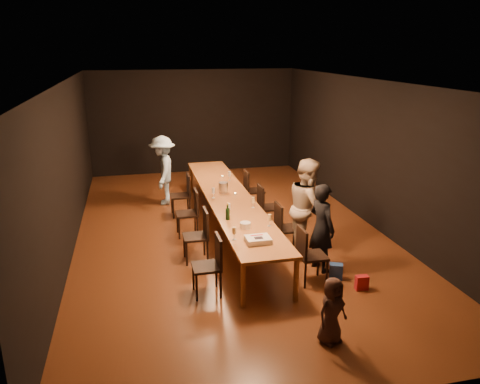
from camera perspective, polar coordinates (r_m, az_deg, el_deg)
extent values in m
plane|color=#3F210F|center=(9.61, -1.34, -4.81)|extent=(10.00, 10.00, 0.00)
cube|color=black|center=(14.00, -5.65, 8.52)|extent=(6.00, 0.04, 3.00)
cube|color=black|center=(4.65, 11.53, -10.16)|extent=(6.00, 0.04, 3.00)
cube|color=black|center=(9.05, -20.35, 2.68)|extent=(0.04, 10.00, 3.00)
cube|color=black|center=(10.18, 15.41, 4.67)|extent=(0.04, 10.00, 3.00)
cube|color=silver|center=(8.93, -1.48, 13.33)|extent=(6.00, 10.00, 0.04)
cube|color=#99552C|center=(9.37, -1.37, -0.69)|extent=(0.90, 6.00, 0.05)
cylinder|color=#99552C|center=(6.82, 0.40, -11.31)|extent=(0.08, 0.08, 0.70)
cylinder|color=#99552C|center=(7.03, 6.86, -10.52)|extent=(0.08, 0.08, 0.70)
cylinder|color=#99552C|center=(12.15, -6.02, 1.61)|extent=(0.08, 0.08, 0.70)
cylinder|color=#99552C|center=(12.27, -2.31, 1.85)|extent=(0.08, 0.08, 0.70)
imported|color=black|center=(7.87, 9.93, -4.29)|extent=(0.51, 0.63, 1.51)
imported|color=tan|center=(8.39, 8.27, -1.88)|extent=(0.86, 1.00, 1.77)
imported|color=#9CCAF2|center=(11.20, -9.38, 2.61)|extent=(0.74, 1.13, 1.64)
imported|color=#3E2923|center=(6.17, 11.14, -14.00)|extent=(0.51, 0.42, 0.89)
cube|color=red|center=(7.62, 14.62, -10.65)|extent=(0.20, 0.12, 0.23)
cube|color=#224795|center=(7.84, 11.62, -9.47)|extent=(0.25, 0.21, 0.26)
cube|color=white|center=(7.19, 2.21, -5.84)|extent=(0.38, 0.30, 0.09)
cube|color=black|center=(7.14, 2.28, -5.61)|extent=(0.13, 0.10, 0.00)
cube|color=red|center=(7.24, 2.05, -5.29)|extent=(0.19, 0.03, 0.00)
cylinder|color=white|center=(7.73, 0.65, -4.08)|extent=(0.23, 0.23, 0.10)
cylinder|color=silver|center=(9.59, -2.04, 0.56)|extent=(0.26, 0.26, 0.21)
cylinder|color=#B2B7B2|center=(7.40, 3.25, -5.39)|extent=(0.05, 0.05, 0.03)
cylinder|color=#B2B7B2|center=(9.47, -0.61, -0.22)|extent=(0.05, 0.05, 0.03)
cylinder|color=#B2B7B2|center=(10.75, -2.18, 1.90)|extent=(0.05, 0.05, 0.03)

